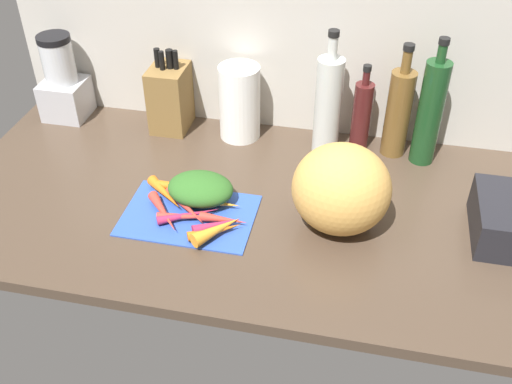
% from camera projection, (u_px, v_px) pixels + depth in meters
% --- Properties ---
extents(ground_plane, '(1.70, 0.80, 0.03)m').
position_uv_depth(ground_plane, '(274.00, 207.00, 1.53)').
color(ground_plane, '#47382B').
extents(wall_back, '(1.70, 0.03, 0.60)m').
position_uv_depth(wall_back, '(302.00, 32.00, 1.64)').
color(wall_back, '#BCB7AD').
rests_on(wall_back, ground_plane).
extents(cutting_board, '(0.32, 0.22, 0.01)m').
position_uv_depth(cutting_board, '(189.00, 215.00, 1.48)').
color(cutting_board, '#2D51B7').
rests_on(cutting_board, ground_plane).
extents(carrot_0, '(0.12, 0.09, 0.03)m').
position_uv_depth(carrot_0, '(217.00, 225.00, 1.42)').
color(carrot_0, '#B2264C').
rests_on(carrot_0, cutting_board).
extents(carrot_1, '(0.12, 0.14, 0.03)m').
position_uv_depth(carrot_1, '(164.00, 212.00, 1.46)').
color(carrot_1, red).
rests_on(carrot_1, cutting_board).
extents(carrot_2, '(0.16, 0.05, 0.02)m').
position_uv_depth(carrot_2, '(190.00, 217.00, 1.45)').
color(carrot_2, red).
rests_on(carrot_2, cutting_board).
extents(carrot_3, '(0.11, 0.12, 0.04)m').
position_uv_depth(carrot_3, '(217.00, 230.00, 1.40)').
color(carrot_3, orange).
rests_on(carrot_3, cutting_board).
extents(carrot_4, '(0.15, 0.09, 0.02)m').
position_uv_depth(carrot_4, '(189.00, 215.00, 1.45)').
color(carrot_4, '#B2264C').
rests_on(carrot_4, cutting_board).
extents(carrot_5, '(0.12, 0.03, 0.02)m').
position_uv_depth(carrot_5, '(224.00, 219.00, 1.44)').
color(carrot_5, red).
rests_on(carrot_5, cutting_board).
extents(carrot_6, '(0.18, 0.05, 0.03)m').
position_uv_depth(carrot_6, '(189.00, 187.00, 1.54)').
color(carrot_6, orange).
rests_on(carrot_6, cutting_board).
extents(carrot_7, '(0.11, 0.09, 0.02)m').
position_uv_depth(carrot_7, '(218.00, 231.00, 1.40)').
color(carrot_7, orange).
rests_on(carrot_7, cutting_board).
extents(carrot_8, '(0.12, 0.12, 0.03)m').
position_uv_depth(carrot_8, '(165.00, 193.00, 1.51)').
color(carrot_8, orange).
rests_on(carrot_8, cutting_board).
extents(carrot_9, '(0.14, 0.13, 0.03)m').
position_uv_depth(carrot_9, '(186.00, 207.00, 1.47)').
color(carrot_9, red).
rests_on(carrot_9, cutting_board).
extents(carrot_10, '(0.10, 0.07, 0.02)m').
position_uv_depth(carrot_10, '(210.00, 232.00, 1.40)').
color(carrot_10, orange).
rests_on(carrot_10, cutting_board).
extents(carrot_11, '(0.10, 0.02, 0.02)m').
position_uv_depth(carrot_11, '(220.00, 203.00, 1.49)').
color(carrot_11, orange).
rests_on(carrot_11, cutting_board).
extents(carrot_greens_pile, '(0.17, 0.13, 0.07)m').
position_uv_depth(carrot_greens_pile, '(200.00, 189.00, 1.49)').
color(carrot_greens_pile, '#2D6023').
rests_on(carrot_greens_pile, cutting_board).
extents(winter_squash, '(0.23, 0.21, 0.22)m').
position_uv_depth(winter_squash, '(341.00, 189.00, 1.38)').
color(winter_squash, gold).
rests_on(winter_squash, ground_plane).
extents(knife_block, '(0.10, 0.13, 0.25)m').
position_uv_depth(knife_block, '(170.00, 97.00, 1.76)').
color(knife_block, brown).
rests_on(knife_block, ground_plane).
extents(blender_appliance, '(0.13, 0.13, 0.26)m').
position_uv_depth(blender_appliance, '(63.00, 83.00, 1.80)').
color(blender_appliance, '#B2B2B7').
rests_on(blender_appliance, ground_plane).
extents(paper_towel_roll, '(0.12, 0.12, 0.22)m').
position_uv_depth(paper_towel_roll, '(240.00, 102.00, 1.71)').
color(paper_towel_roll, white).
rests_on(paper_towel_roll, ground_plane).
extents(bottle_0, '(0.07, 0.07, 0.36)m').
position_uv_depth(bottle_0, '(328.00, 105.00, 1.63)').
color(bottle_0, silver).
rests_on(bottle_0, ground_plane).
extents(bottle_1, '(0.05, 0.05, 0.26)m').
position_uv_depth(bottle_1, '(362.00, 115.00, 1.66)').
color(bottle_1, '#471919').
rests_on(bottle_1, ground_plane).
extents(bottle_2, '(0.07, 0.07, 0.33)m').
position_uv_depth(bottle_2, '(398.00, 112.00, 1.63)').
color(bottle_2, brown).
rests_on(bottle_2, ground_plane).
extents(bottle_3, '(0.07, 0.07, 0.36)m').
position_uv_depth(bottle_3, '(430.00, 112.00, 1.58)').
color(bottle_3, '#19421E').
rests_on(bottle_3, ground_plane).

